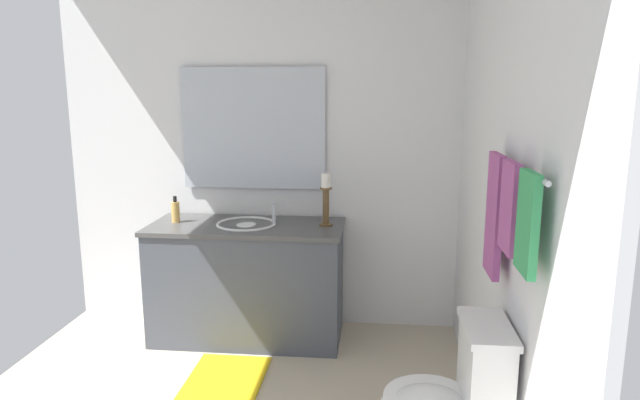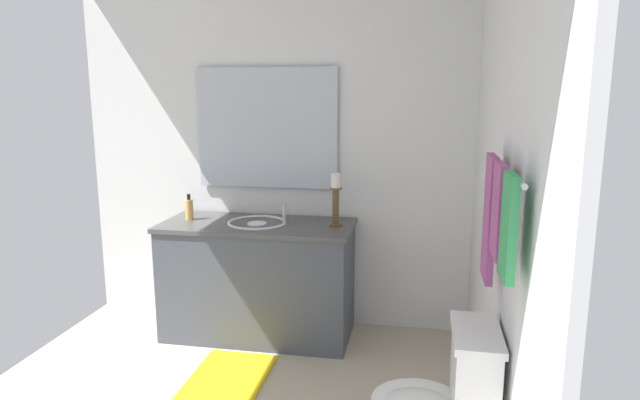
% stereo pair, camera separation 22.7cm
% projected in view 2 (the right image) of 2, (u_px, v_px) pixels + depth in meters
% --- Properties ---
extents(wall_back, '(2.55, 0.04, 2.45)m').
position_uv_depth(wall_back, '(504.00, 194.00, 2.49)').
color(wall_back, white).
rests_on(wall_back, ground).
extents(wall_left, '(0.04, 2.81, 2.45)m').
position_uv_depth(wall_left, '(275.00, 155.00, 3.98)').
color(wall_left, white).
rests_on(wall_left, ground).
extents(vanity_cabinet, '(0.58, 1.30, 0.80)m').
position_uv_depth(vanity_cabinet, '(258.00, 279.00, 3.83)').
color(vanity_cabinet, '#474C56').
rests_on(vanity_cabinet, ground).
extents(sink_basin, '(0.40, 0.40, 0.24)m').
position_uv_depth(sink_basin, '(257.00, 229.00, 3.76)').
color(sink_basin, white).
rests_on(sink_basin, vanity_cabinet).
extents(mirror, '(0.02, 1.01, 0.84)m').
position_uv_depth(mirror, '(267.00, 128.00, 3.90)').
color(mirror, silver).
extents(candle_holder_tall, '(0.09, 0.09, 0.35)m').
position_uv_depth(candle_holder_tall, '(336.00, 198.00, 3.65)').
color(candle_holder_tall, brown).
rests_on(candle_holder_tall, vanity_cabinet).
extents(soap_bottle, '(0.06, 0.06, 0.18)m').
position_uv_depth(soap_bottle, '(189.00, 209.00, 3.84)').
color(soap_bottle, '#E5B259').
rests_on(soap_bottle, vanity_cabinet).
extents(towel_bar, '(0.80, 0.02, 0.02)m').
position_uv_depth(towel_bar, '(506.00, 169.00, 2.05)').
color(towel_bar, silver).
extents(towel_near_vanity, '(0.22, 0.03, 0.53)m').
position_uv_depth(towel_near_vanity, '(490.00, 218.00, 2.36)').
color(towel_near_vanity, '#A54C8C').
rests_on(towel_near_vanity, towel_bar).
extents(towel_center, '(0.21, 0.03, 0.35)m').
position_uv_depth(towel_center, '(499.00, 210.00, 2.08)').
color(towel_center, '#A54C8C').
rests_on(towel_center, towel_bar).
extents(towel_near_corner, '(0.19, 0.03, 0.35)m').
position_uv_depth(towel_near_corner, '(509.00, 227.00, 1.83)').
color(towel_near_corner, '#389E59').
rests_on(towel_near_corner, towel_bar).
extents(bath_mat, '(0.60, 0.44, 0.02)m').
position_uv_depth(bath_mat, '(229.00, 377.00, 3.30)').
color(bath_mat, yellow).
rests_on(bath_mat, ground).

